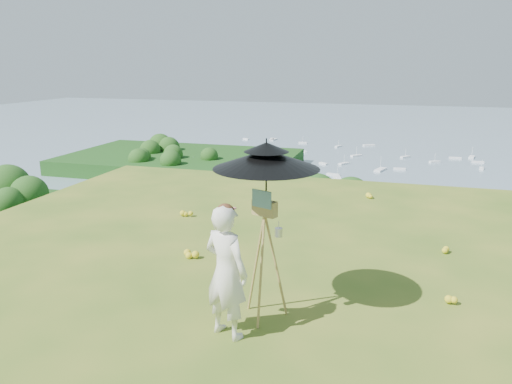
% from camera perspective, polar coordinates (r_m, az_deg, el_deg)
% --- Properties ---
extents(ground, '(14.00, 14.00, 0.00)m').
position_cam_1_polar(ground, '(7.23, 5.50, -10.91)').
color(ground, '#3D641C').
rests_on(ground, ground).
extents(shoreline_tier, '(170.00, 28.00, 8.00)m').
position_cam_1_polar(shoreline_tier, '(90.33, 14.42, -11.53)').
color(shoreline_tier, gray).
rests_on(shoreline_tier, bay_water).
extents(bay_water, '(700.00, 700.00, 0.00)m').
position_cam_1_polar(bay_water, '(249.20, 16.16, 5.48)').
color(bay_water, slate).
rests_on(bay_water, ground).
extents(peninsula, '(90.00, 60.00, 12.00)m').
position_cam_1_polar(peninsula, '(181.37, -8.60, 4.25)').
color(peninsula, '#173C10').
rests_on(peninsula, bay_water).
extents(slope_trees, '(110.00, 50.00, 6.00)m').
position_cam_1_polar(slope_trees, '(45.22, 13.81, -9.44)').
color(slope_trees, '#184514').
rests_on(slope_trees, forest_slope).
extents(harbor_town, '(110.00, 22.00, 5.00)m').
position_cam_1_polar(harbor_town, '(87.72, 14.69, -7.71)').
color(harbor_town, white).
rests_on(harbor_town, shoreline_tier).
extents(moored_boats, '(140.00, 140.00, 0.70)m').
position_cam_1_polar(moored_boats, '(171.96, 11.60, 1.97)').
color(moored_boats, white).
rests_on(moored_boats, bay_water).
extents(wildflowers, '(10.00, 10.50, 0.12)m').
position_cam_1_polar(wildflowers, '(7.43, 5.89, -9.69)').
color(wildflowers, yellow).
rests_on(wildflowers, ground).
extents(painter, '(0.68, 0.56, 1.59)m').
position_cam_1_polar(painter, '(5.76, -3.43, -9.08)').
color(painter, white).
rests_on(painter, ground).
extents(field_easel, '(0.81, 0.81, 1.66)m').
position_cam_1_polar(field_easel, '(6.13, 0.97, -7.23)').
color(field_easel, '#A58645').
rests_on(field_easel, ground).
extents(sun_umbrella, '(1.64, 1.64, 0.90)m').
position_cam_1_polar(sun_umbrella, '(5.86, 1.18, 1.82)').
color(sun_umbrella, black).
rests_on(sun_umbrella, field_easel).
extents(painter_cap, '(0.27, 0.30, 0.10)m').
position_cam_1_polar(painter_cap, '(5.50, -3.55, -1.89)').
color(painter_cap, pink).
rests_on(painter_cap, painter).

